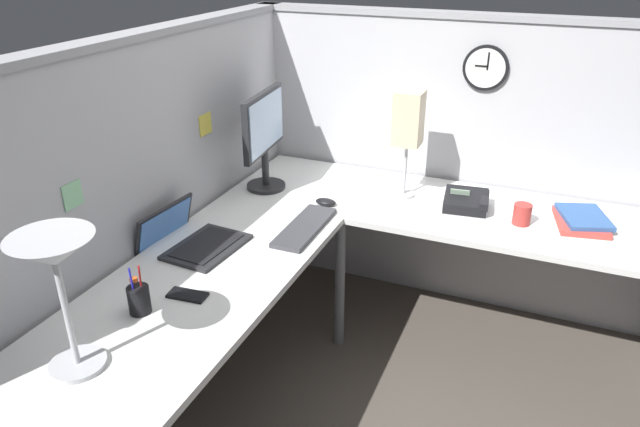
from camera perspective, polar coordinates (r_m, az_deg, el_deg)
ground_plane at (r=2.95m, az=3.70°, el=-14.92°), size 6.80×6.80×0.00m
cubicle_wall_back at (r=2.62m, az=-16.87°, el=-1.00°), size 2.57×0.12×1.58m
cubicle_wall_right at (r=3.24m, az=13.69°, el=4.55°), size 0.12×2.37×1.58m
desk at (r=2.46m, az=4.02°, el=-6.00°), size 2.35×2.15×0.73m
monitor at (r=2.94m, az=-5.48°, el=7.80°), size 0.46×0.20×0.50m
laptop at (r=2.53m, az=-12.77°, el=-2.41°), size 0.37×0.40×0.22m
keyboard at (r=2.59m, az=-1.50°, el=-1.35°), size 0.43×0.14×0.02m
computer_mouse at (r=2.82m, az=0.57°, el=1.13°), size 0.06×0.10×0.03m
desk_lamp_dome at (r=1.78m, az=-24.49°, el=-4.41°), size 0.24×0.24×0.44m
pen_cup at (r=2.12m, az=-17.29°, el=-8.00°), size 0.08×0.08×0.18m
cell_phone at (r=2.19m, az=-12.84°, el=-7.79°), size 0.08×0.15×0.01m
office_phone at (r=2.86m, az=14.21°, el=1.12°), size 0.21×0.23×0.11m
book_stack at (r=2.89m, az=24.26°, el=-0.57°), size 0.33×0.27×0.04m
desk_lamp_paper at (r=2.84m, az=8.63°, el=8.88°), size 0.13×0.13×0.53m
coffee_mug at (r=2.78m, az=19.16°, el=-0.07°), size 0.08×0.08×0.10m
wall_clock at (r=3.03m, az=15.91°, el=13.56°), size 0.04×0.22×0.22m
pinned_note_leftmost at (r=2.80m, az=-11.15°, el=8.55°), size 0.10×0.00×0.10m
pinned_note_middle at (r=2.20m, az=-23.05°, el=1.66°), size 0.09×0.00×0.09m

